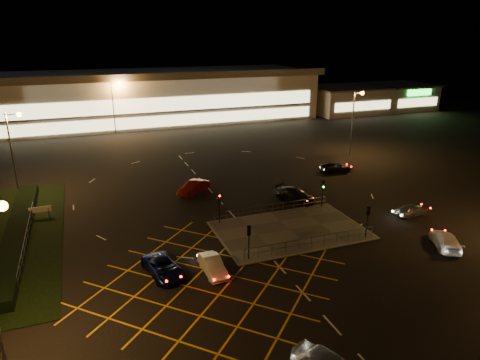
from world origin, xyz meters
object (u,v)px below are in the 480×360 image
object	(u,v)px
car_queue_white	(213,266)
car_far_dkgrey	(295,195)
signal_se	(368,215)
car_left_blue	(163,267)
car_approach_white	(446,240)
signal_nw	(219,202)
car_circ_red	(194,187)
signal_sw	(249,235)
signal_ne	(323,188)
car_right_silver	(412,210)
car_east_grey	(336,167)

from	to	relation	value
car_queue_white	car_far_dkgrey	size ratio (longest dim) A/B	0.80
signal_se	car_left_blue	distance (m)	19.38
car_queue_white	car_left_blue	bearing A→B (deg)	161.45
car_queue_white	car_far_dkgrey	world-z (taller)	car_far_dkgrey
car_approach_white	car_far_dkgrey	bearing A→B (deg)	-35.40
signal_nw	car_circ_red	xyz separation A→B (m)	(-0.17, 9.62, -1.60)
car_far_dkgrey	car_approach_white	bearing A→B (deg)	-90.42
signal_sw	signal_ne	world-z (taller)	same
car_queue_white	car_circ_red	size ratio (longest dim) A/B	0.87
car_queue_white	signal_sw	bearing A→B (deg)	12.16
signal_ne	car_far_dkgrey	bearing A→B (deg)	120.89
car_left_blue	car_approach_white	distance (m)	25.32
car_right_silver	car_approach_white	bearing A→B (deg)	156.87
signal_sw	car_left_blue	size ratio (longest dim) A/B	0.65
car_east_grey	car_far_dkgrey	bearing A→B (deg)	131.20
signal_ne	car_east_grey	xyz separation A→B (m)	(8.89, 11.02, -1.75)
car_right_silver	car_circ_red	size ratio (longest dim) A/B	0.82
car_approach_white	car_east_grey	bearing A→B (deg)	-69.65
signal_nw	car_right_silver	bearing A→B (deg)	-14.79
signal_se	car_right_silver	size ratio (longest dim) A/B	0.83
signal_nw	signal_ne	distance (m)	12.00
signal_ne	car_approach_white	xyz separation A→B (m)	(5.63, -12.08, -1.68)
signal_nw	car_approach_white	distance (m)	21.44
signal_se	car_east_grey	size ratio (longest dim) A/B	0.71
car_circ_red	car_approach_white	size ratio (longest dim) A/B	0.99
car_far_dkgrey	car_right_silver	world-z (taller)	car_far_dkgrey
car_east_grey	car_queue_white	bearing A→B (deg)	133.50
signal_ne	car_approach_white	bearing A→B (deg)	-64.99
signal_se	car_far_dkgrey	xyz separation A→B (m)	(-1.80, 10.99, -1.63)
car_approach_white	signal_nw	bearing A→B (deg)	-6.04
car_right_silver	car_approach_white	xyz separation A→B (m)	(-2.22, -6.84, 0.04)
signal_sw	signal_nw	distance (m)	7.99
signal_sw	car_far_dkgrey	distance (m)	15.09
signal_nw	signal_se	bearing A→B (deg)	-33.65
car_left_blue	car_right_silver	xyz separation A→B (m)	(27.16, 2.46, -0.03)
signal_ne	car_queue_white	size ratio (longest dim) A/B	0.78
car_right_silver	car_circ_red	xyz separation A→B (m)	(-20.03, 14.87, 0.12)
signal_sw	car_far_dkgrey	size ratio (longest dim) A/B	0.62
car_left_blue	car_far_dkgrey	distance (m)	20.52
signal_ne	car_right_silver	bearing A→B (deg)	-33.71
signal_nw	car_far_dkgrey	world-z (taller)	signal_nw
car_left_blue	car_east_grey	distance (m)	33.84
signal_sw	signal_se	bearing A→B (deg)	-180.00
car_right_silver	car_east_grey	distance (m)	16.30
car_approach_white	car_circ_red	bearing A→B (deg)	-22.26
signal_se	car_approach_white	size ratio (longest dim) A/B	0.67
car_queue_white	car_far_dkgrey	bearing A→B (deg)	39.18
signal_se	car_approach_white	distance (m)	7.16
car_right_silver	car_east_grey	xyz separation A→B (m)	(1.03, 16.26, -0.03)
car_far_dkgrey	car_circ_red	xyz separation A→B (m)	(-10.37, 6.62, 0.03)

